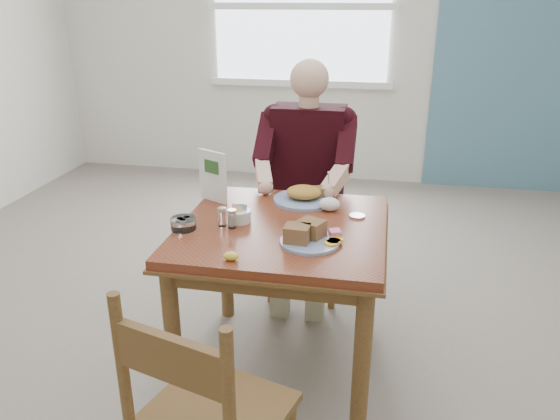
% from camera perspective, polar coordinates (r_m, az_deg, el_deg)
% --- Properties ---
extents(floor, '(6.00, 6.00, 0.00)m').
position_cam_1_polar(floor, '(2.80, 0.25, -15.83)').
color(floor, slate).
rests_on(floor, ground).
extents(wall_back, '(5.50, 0.00, 5.50)m').
position_cam_1_polar(wall_back, '(5.21, 6.81, 18.18)').
color(wall_back, silver).
rests_on(wall_back, ground).
extents(accent_panel, '(1.60, 0.02, 2.80)m').
position_cam_1_polar(accent_panel, '(5.30, 25.05, 16.47)').
color(accent_panel, teal).
rests_on(accent_panel, ground).
extents(lemon_wedge, '(0.06, 0.04, 0.03)m').
position_cam_1_polar(lemon_wedge, '(2.10, -5.15, -4.82)').
color(lemon_wedge, yellow).
rests_on(lemon_wedge, table).
extents(napkin, '(0.12, 0.10, 0.06)m').
position_cam_1_polar(napkin, '(2.57, 5.20, 0.61)').
color(napkin, white).
rests_on(napkin, table).
extents(metal_dish, '(0.09, 0.09, 0.01)m').
position_cam_1_polar(metal_dish, '(2.52, 8.07, -0.62)').
color(metal_dish, silver).
rests_on(metal_dish, table).
extents(window, '(1.72, 0.04, 1.42)m').
position_cam_1_polar(window, '(5.21, 2.21, 20.51)').
color(window, white).
rests_on(window, wall_back).
extents(table, '(0.92, 0.92, 0.75)m').
position_cam_1_polar(table, '(2.46, 0.28, -3.94)').
color(table, brown).
rests_on(table, ground).
extents(chair_far, '(0.42, 0.42, 0.95)m').
position_cam_1_polar(chair_far, '(3.24, 2.91, -0.52)').
color(chair_far, brown).
rests_on(chair_far, ground).
extents(diner, '(0.53, 0.56, 1.39)m').
position_cam_1_polar(diner, '(3.05, 2.78, 4.64)').
color(diner, gray).
rests_on(diner, chair_far).
extents(near_plate, '(0.29, 0.29, 0.08)m').
position_cam_1_polar(near_plate, '(2.24, 2.97, -2.68)').
color(near_plate, white).
rests_on(near_plate, table).
extents(far_plate, '(0.38, 0.38, 0.08)m').
position_cam_1_polar(far_plate, '(2.68, 2.60, 1.53)').
color(far_plate, white).
rests_on(far_plate, table).
extents(caddy, '(0.12, 0.12, 0.08)m').
position_cam_1_polar(caddy, '(2.44, -4.29, -0.59)').
color(caddy, white).
rests_on(caddy, table).
extents(shakers, '(0.09, 0.06, 0.09)m').
position_cam_1_polar(shakers, '(2.39, -5.55, -0.81)').
color(shakers, white).
rests_on(shakers, table).
extents(creamer, '(0.14, 0.14, 0.05)m').
position_cam_1_polar(creamer, '(2.40, -10.07, -1.38)').
color(creamer, white).
rests_on(creamer, table).
extents(menu, '(0.16, 0.09, 0.25)m').
position_cam_1_polar(menu, '(2.67, -7.05, 3.55)').
color(menu, white).
rests_on(menu, table).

